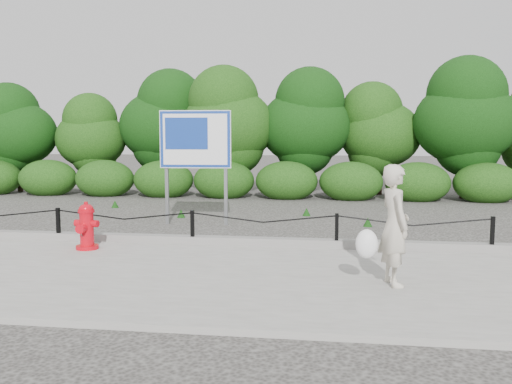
{
  "coord_description": "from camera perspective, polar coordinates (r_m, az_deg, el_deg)",
  "views": [
    {
      "loc": [
        2.4,
        -9.11,
        1.99
      ],
      "look_at": [
        1.1,
        0.2,
        1.0
      ],
      "focal_mm": 38.0,
      "sensor_mm": 36.0,
      "label": 1
    }
  ],
  "objects": [
    {
      "name": "fire_hydrant",
      "position": [
        9.52,
        -17.42,
        -3.49
      ],
      "size": [
        0.43,
        0.44,
        0.8
      ],
      "rotation": [
        0.0,
        0.0,
        -0.09
      ],
      "color": "red",
      "rests_on": "sidewalk"
    },
    {
      "name": "ground",
      "position": [
        9.62,
        -6.68,
        -5.96
      ],
      "size": [
        90.0,
        90.0,
        0.0
      ],
      "primitive_type": "plane",
      "color": "#2D2B28",
      "rests_on": "ground"
    },
    {
      "name": "chain_barrier",
      "position": [
        9.54,
        -6.72,
        -3.28
      ],
      "size": [
        10.06,
        0.06,
        0.6
      ],
      "color": "black",
      "rests_on": "sidewalk"
    },
    {
      "name": "treeline",
      "position": [
        18.11,
        3.01,
        7.29
      ],
      "size": [
        20.17,
        3.51,
        4.31
      ],
      "color": "black",
      "rests_on": "ground"
    },
    {
      "name": "curb",
      "position": [
        9.64,
        -6.62,
        -5.03
      ],
      "size": [
        14.0,
        0.22,
        0.14
      ],
      "primitive_type": "cube",
      "color": "slate",
      "rests_on": "sidewalk"
    },
    {
      "name": "sidewalk",
      "position": [
        7.75,
        -10.46,
        -8.66
      ],
      "size": [
        14.0,
        4.0,
        0.08
      ],
      "primitive_type": "cube",
      "color": "gray",
      "rests_on": "ground"
    },
    {
      "name": "pedestrian",
      "position": [
        7.09,
        14.18,
        -3.52
      ],
      "size": [
        0.75,
        0.64,
        1.55
      ],
      "rotation": [
        0.0,
        0.0,
        1.85
      ],
      "color": "beige",
      "rests_on": "sidewalk"
    },
    {
      "name": "advertising_sign",
      "position": [
        12.02,
        -6.42,
        4.99
      ],
      "size": [
        1.58,
        0.21,
        2.53
      ],
      "rotation": [
        0.0,
        0.0,
        0.06
      ],
      "color": "slate",
      "rests_on": "ground"
    }
  ]
}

